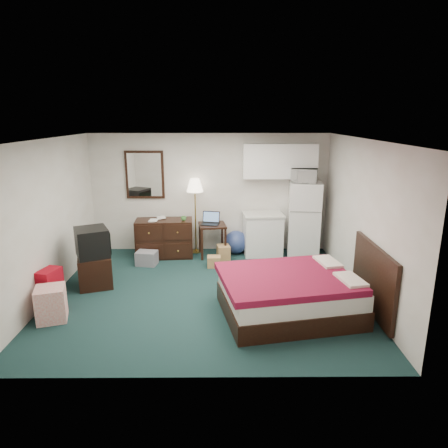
{
  "coord_description": "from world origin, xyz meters",
  "views": [
    {
      "loc": [
        0.25,
        -6.12,
        2.84
      ],
      "look_at": [
        0.3,
        0.46,
        1.05
      ],
      "focal_mm": 32.0,
      "sensor_mm": 36.0,
      "label": 1
    }
  ],
  "objects_px": {
    "floor_lamp": "(195,216)",
    "bed": "(289,295)",
    "fridge": "(304,219)",
    "dresser": "(165,238)",
    "tv_stand": "(95,271)",
    "desk": "(212,240)",
    "kitchen_counter": "(263,235)",
    "suitcase": "(50,288)"
  },
  "relations": [
    {
      "from": "floor_lamp",
      "to": "bed",
      "type": "bearing_deg",
      "value": -61.23
    },
    {
      "from": "fridge",
      "to": "dresser",
      "type": "bearing_deg",
      "value": -170.39
    },
    {
      "from": "floor_lamp",
      "to": "tv_stand",
      "type": "bearing_deg",
      "value": -132.66
    },
    {
      "from": "desk",
      "to": "bed",
      "type": "relative_size",
      "value": 0.36
    },
    {
      "from": "desk",
      "to": "bed",
      "type": "distance_m",
      "value": 2.82
    },
    {
      "from": "kitchen_counter",
      "to": "suitcase",
      "type": "height_order",
      "value": "kitchen_counter"
    },
    {
      "from": "dresser",
      "to": "suitcase",
      "type": "bearing_deg",
      "value": -126.11
    },
    {
      "from": "desk",
      "to": "bed",
      "type": "xyz_separation_m",
      "value": [
        1.18,
        -2.56,
        -0.04
      ]
    },
    {
      "from": "fridge",
      "to": "bed",
      "type": "xyz_separation_m",
      "value": [
        -0.72,
        -2.64,
        -0.47
      ]
    },
    {
      "from": "dresser",
      "to": "floor_lamp",
      "type": "relative_size",
      "value": 0.73
    },
    {
      "from": "tv_stand",
      "to": "suitcase",
      "type": "distance_m",
      "value": 0.91
    },
    {
      "from": "kitchen_counter",
      "to": "fridge",
      "type": "xyz_separation_m",
      "value": [
        0.85,
        -0.03,
        0.35
      ]
    },
    {
      "from": "fridge",
      "to": "bed",
      "type": "distance_m",
      "value": 2.77
    },
    {
      "from": "tv_stand",
      "to": "suitcase",
      "type": "bearing_deg",
      "value": -136.94
    },
    {
      "from": "fridge",
      "to": "bed",
      "type": "height_order",
      "value": "fridge"
    },
    {
      "from": "dresser",
      "to": "floor_lamp",
      "type": "bearing_deg",
      "value": 19.32
    },
    {
      "from": "dresser",
      "to": "tv_stand",
      "type": "xyz_separation_m",
      "value": [
        -0.99,
        -1.49,
        -0.12
      ]
    },
    {
      "from": "desk",
      "to": "suitcase",
      "type": "relative_size",
      "value": 1.12
    },
    {
      "from": "suitcase",
      "to": "dresser",
      "type": "bearing_deg",
      "value": 73.13
    },
    {
      "from": "floor_lamp",
      "to": "tv_stand",
      "type": "height_order",
      "value": "floor_lamp"
    },
    {
      "from": "fridge",
      "to": "bed",
      "type": "relative_size",
      "value": 0.82
    },
    {
      "from": "desk",
      "to": "fridge",
      "type": "xyz_separation_m",
      "value": [
        1.9,
        0.07,
        0.43
      ]
    },
    {
      "from": "fridge",
      "to": "floor_lamp",
      "type": "bearing_deg",
      "value": -176.73
    },
    {
      "from": "floor_lamp",
      "to": "tv_stand",
      "type": "relative_size",
      "value": 2.7
    },
    {
      "from": "kitchen_counter",
      "to": "suitcase",
      "type": "xyz_separation_m",
      "value": [
        -3.48,
        -2.42,
        -0.12
      ]
    },
    {
      "from": "desk",
      "to": "suitcase",
      "type": "distance_m",
      "value": 3.35
    },
    {
      "from": "dresser",
      "to": "desk",
      "type": "relative_size",
      "value": 1.69
    },
    {
      "from": "dresser",
      "to": "bed",
      "type": "relative_size",
      "value": 0.61
    },
    {
      "from": "floor_lamp",
      "to": "desk",
      "type": "bearing_deg",
      "value": -33.86
    },
    {
      "from": "desk",
      "to": "tv_stand",
      "type": "xyz_separation_m",
      "value": [
        -1.98,
        -1.52,
        -0.07
      ]
    },
    {
      "from": "bed",
      "to": "suitcase",
      "type": "relative_size",
      "value": 3.11
    },
    {
      "from": "fridge",
      "to": "kitchen_counter",
      "type": "bearing_deg",
      "value": -174.46
    },
    {
      "from": "fridge",
      "to": "bed",
      "type": "bearing_deg",
      "value": -97.77
    },
    {
      "from": "dresser",
      "to": "kitchen_counter",
      "type": "distance_m",
      "value": 2.05
    },
    {
      "from": "kitchen_counter",
      "to": "desk",
      "type": "bearing_deg",
      "value": -178.34
    },
    {
      "from": "kitchen_counter",
      "to": "tv_stand",
      "type": "bearing_deg",
      "value": -155.76
    },
    {
      "from": "floor_lamp",
      "to": "desk",
      "type": "xyz_separation_m",
      "value": [
        0.36,
        -0.24,
        -0.45
      ]
    },
    {
      "from": "bed",
      "to": "tv_stand",
      "type": "bearing_deg",
      "value": 150.71
    },
    {
      "from": "bed",
      "to": "floor_lamp",
      "type": "bearing_deg",
      "value": 107.8
    },
    {
      "from": "dresser",
      "to": "fridge",
      "type": "height_order",
      "value": "fridge"
    },
    {
      "from": "tv_stand",
      "to": "suitcase",
      "type": "height_order",
      "value": "suitcase"
    },
    {
      "from": "tv_stand",
      "to": "dresser",
      "type": "bearing_deg",
      "value": 38.17
    }
  ]
}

